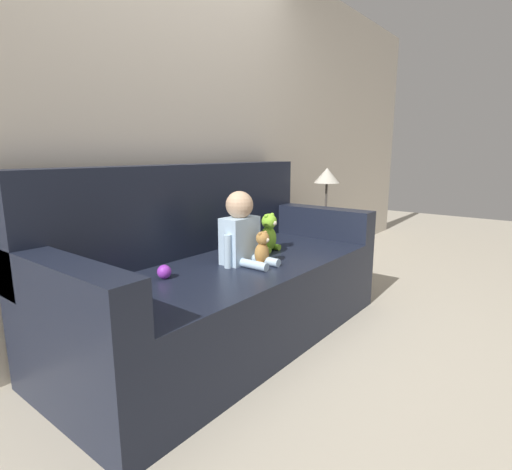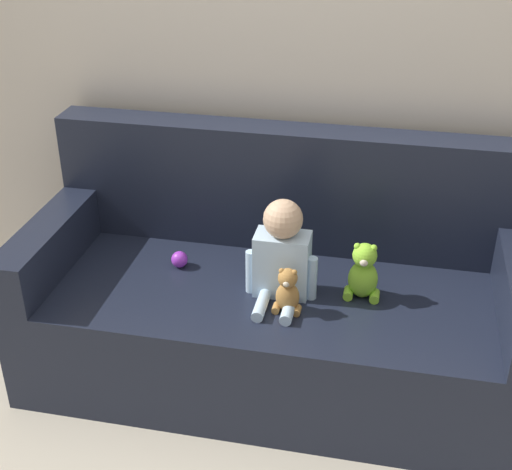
{
  "view_description": "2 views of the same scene",
  "coord_description": "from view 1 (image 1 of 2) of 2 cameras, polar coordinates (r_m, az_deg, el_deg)",
  "views": [
    {
      "loc": [
        -1.69,
        -1.52,
        1.11
      ],
      "look_at": [
        0.07,
        -0.14,
        0.65
      ],
      "focal_mm": 28.0,
      "sensor_mm": 36.0,
      "label": 1
    },
    {
      "loc": [
        0.44,
        -2.5,
        2.12
      ],
      "look_at": [
        -0.06,
        -0.08,
        0.75
      ],
      "focal_mm": 50.0,
      "sensor_mm": 36.0,
      "label": 2
    }
  ],
  "objects": [
    {
      "name": "teddy_bear_brown",
      "position": [
        2.29,
        0.91,
        -2.02
      ],
      "size": [
        0.12,
        0.09,
        0.2
      ],
      "color": "#AD7A3D",
      "rests_on": "couch"
    },
    {
      "name": "wall_back",
      "position": [
        2.68,
        -13.04,
        15.45
      ],
      "size": [
        8.0,
        0.05,
        2.6
      ],
      "color": "beige",
      "rests_on": "ground_plane"
    },
    {
      "name": "toy_ball",
      "position": [
        2.11,
        -12.98,
        -5.14
      ],
      "size": [
        0.07,
        0.07,
        0.07
      ],
      "color": "purple",
      "rests_on": "couch"
    },
    {
      "name": "side_table",
      "position": [
        3.53,
        10.0,
        5.45
      ],
      "size": [
        0.34,
        0.34,
        0.98
      ],
      "color": "#93704C",
      "rests_on": "ground_plane"
    },
    {
      "name": "plush_toy_side",
      "position": [
        2.6,
        1.83,
        0.21
      ],
      "size": [
        0.15,
        0.11,
        0.25
      ],
      "color": "#8CD133",
      "rests_on": "couch"
    },
    {
      "name": "ground_plane",
      "position": [
        2.53,
        -3.63,
        -14.37
      ],
      "size": [
        12.0,
        12.0,
        0.0
      ],
      "primitive_type": "plane",
      "color": "#B7AD99"
    },
    {
      "name": "couch",
      "position": [
        2.44,
        -4.9,
        -6.52
      ],
      "size": [
        2.12,
        0.92,
        1.04
      ],
      "color": "black",
      "rests_on": "ground_plane"
    },
    {
      "name": "person_baby",
      "position": [
        2.31,
        -2.16,
        0.52
      ],
      "size": [
        0.3,
        0.32,
        0.42
      ],
      "color": "silver",
      "rests_on": "couch"
    }
  ]
}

